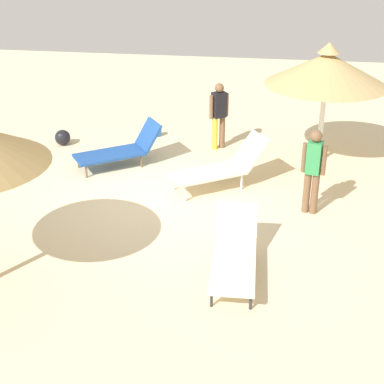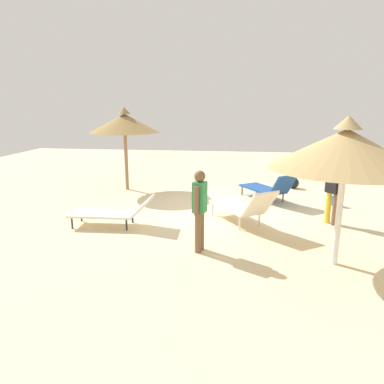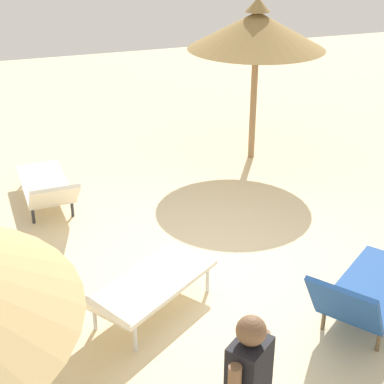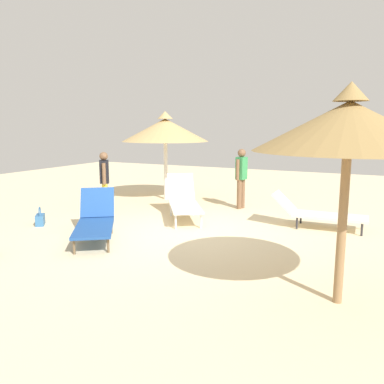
% 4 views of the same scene
% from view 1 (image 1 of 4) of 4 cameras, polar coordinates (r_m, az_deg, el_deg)
% --- Properties ---
extents(ground, '(24.00, 24.00, 0.10)m').
position_cam_1_polar(ground, '(11.00, -3.18, -0.72)').
color(ground, beige).
extents(parasol_umbrella_far_left, '(2.52, 2.52, 2.58)m').
position_cam_1_polar(parasol_umbrella_far_left, '(12.22, 13.31, 11.85)').
color(parasol_umbrella_far_left, white).
rests_on(parasol_umbrella_far_left, ground).
extents(lounge_chair_front, '(1.88, 1.60, 0.89)m').
position_cam_1_polar(lounge_chair_front, '(12.30, -7.05, 4.31)').
color(lounge_chair_front, '#1E478C').
rests_on(lounge_chair_front, ground).
extents(lounge_chair_near_right, '(0.71, 1.97, 0.73)m').
position_cam_1_polar(lounge_chair_near_right, '(8.60, 4.26, -6.00)').
color(lounge_chair_near_right, silver).
rests_on(lounge_chair_near_right, ground).
extents(lounge_chair_back, '(1.96, 1.62, 0.97)m').
position_cam_1_polar(lounge_chair_back, '(11.20, 3.02, 2.59)').
color(lounge_chair_back, silver).
rests_on(lounge_chair_back, ground).
extents(person_standing_near_left, '(0.41, 0.35, 1.53)m').
position_cam_1_polar(person_standing_near_left, '(13.01, 2.70, 7.96)').
color(person_standing_near_left, brown).
rests_on(person_standing_near_left, ground).
extents(person_standing_edge, '(0.42, 0.27, 1.58)m').
position_cam_1_polar(person_standing_edge, '(10.25, 11.99, 2.40)').
color(person_standing_edge, brown).
rests_on(person_standing_edge, ground).
extents(handbag, '(0.39, 0.37, 0.41)m').
position_cam_1_polar(handbag, '(13.96, -3.89, 6.02)').
color(handbag, '#336699').
rests_on(handbag, ground).
extents(beach_ball, '(0.36, 0.36, 0.36)m').
position_cam_1_polar(beach_ball, '(13.75, -12.77, 5.33)').
color(beach_ball, black).
rests_on(beach_ball, ground).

